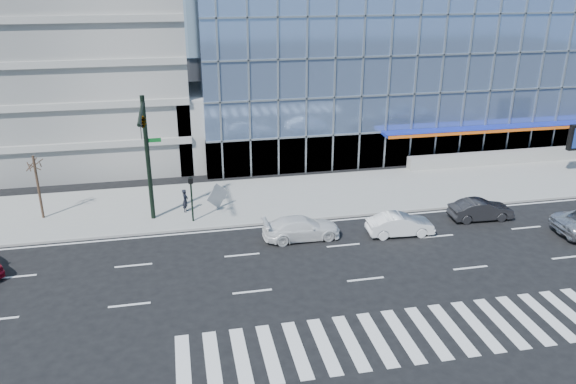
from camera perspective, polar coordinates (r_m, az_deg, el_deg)
The scene contains 14 objects.
ground at distance 33.34m, azimuth 5.63°, elevation -5.42°, with size 160.00×160.00×0.00m, color black.
sidewalk at distance 40.33m, azimuth 2.32°, elevation -0.30°, with size 120.00×8.00×0.15m, color gray.
theatre_building at distance 59.54m, azimuth 11.66°, elevation 13.78°, with size 42.00×26.00×15.00m, color #708CBB.
parking_garage at distance 55.61m, azimuth -23.67°, elevation 14.56°, with size 24.00×24.00×20.00m, color gray.
ramp_block at distance 47.96m, azimuth -7.57°, elevation 6.76°, with size 6.00×8.00×6.00m, color gray.
retaining_wall at distance 53.87m, azimuth 26.99°, elevation 3.61°, with size 30.00×0.80×1.00m, color gray.
traffic_signal at distance 34.10m, azimuth -14.40°, elevation 5.74°, with size 1.14×5.74×8.00m.
ped_signal_post at distance 35.67m, azimuth -9.80°, elevation -0.03°, with size 0.30×0.33×3.00m.
street_tree_near at distance 38.55m, azimuth -24.37°, elevation 2.55°, with size 1.10×1.10×4.23m.
white_suv at distance 33.76m, azimuth 1.38°, elevation -3.67°, with size 1.91×4.69×1.36m, color white.
white_sedan at distance 34.89m, azimuth 11.31°, elevation -3.27°, with size 1.42×4.06×1.34m, color white.
dark_sedan at distance 38.39m, azimuth 18.99°, elevation -1.72°, with size 1.42×4.07×1.34m, color black.
pedestrian at distance 37.69m, azimuth -10.40°, elevation -0.86°, with size 0.57×0.37×1.57m, color black.
tilted_panel at distance 37.78m, azimuth -7.20°, elevation -0.38°, with size 1.30×0.06×1.30m, color #979797.
Camera 1 is at (-9.20, -28.32, 15.01)m, focal length 35.00 mm.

